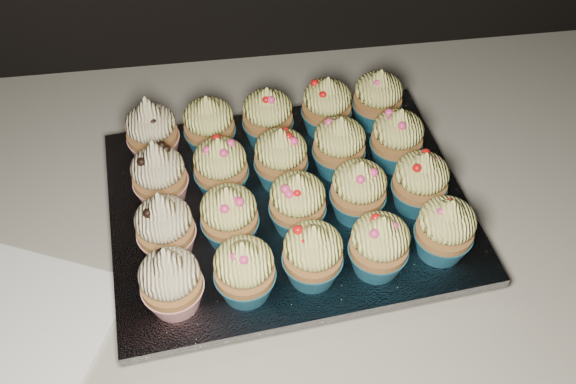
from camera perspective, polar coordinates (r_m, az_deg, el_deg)
The scene contains 25 objects.
cabinet at distance 1.22m, azimuth 11.37°, elevation -14.20°, with size 2.40×0.60×0.86m, color black.
worktop at distance 0.86m, azimuth 15.86°, elevation -0.35°, with size 2.44×0.64×0.04m, color beige.
napkin at distance 0.74m, azimuth -22.62°, elevation -11.16°, with size 0.18×0.18×0.00m, color white.
baking_tray at distance 0.77m, azimuth -0.00°, elevation -1.91°, with size 0.38×0.29×0.02m, color black.
foil_lining at distance 0.75m, azimuth -0.00°, elevation -1.10°, with size 0.41×0.32×0.01m, color silver.
cupcake_0 at distance 0.64m, azimuth -10.37°, elevation -7.76°, with size 0.06×0.06×0.10m.
cupcake_1 at distance 0.65m, azimuth -3.89°, elevation -6.95°, with size 0.06×0.06×0.08m.
cupcake_2 at distance 0.66m, azimuth 2.21°, elevation -5.54°, with size 0.06×0.06×0.08m.
cupcake_3 at distance 0.67m, azimuth 8.10°, elevation -4.70°, with size 0.06×0.06×0.08m.
cupcake_4 at distance 0.69m, azimuth 13.78°, elevation -3.22°, with size 0.06×0.06×0.08m.
cupcake_5 at distance 0.69m, azimuth -10.89°, elevation -3.04°, with size 0.06×0.06×0.10m.
cupcake_6 at distance 0.69m, azimuth -5.24°, elevation -2.15°, with size 0.06×0.06×0.08m.
cupcake_7 at distance 0.70m, azimuth 0.84°, elevation -0.99°, with size 0.06×0.06×0.08m.
cupcake_8 at distance 0.71m, azimuth 6.28°, elevation 0.13°, with size 0.06×0.06×0.08m.
cupcake_9 at distance 0.73m, azimuth 11.67°, elevation 0.88°, with size 0.06×0.06×0.08m.
cupcake_10 at distance 0.73m, azimuth -11.38°, elevation 1.47°, with size 0.06×0.06×0.10m.
cupcake_11 at distance 0.74m, azimuth -6.00°, elevation 2.19°, with size 0.06×0.06×0.08m.
cupcake_12 at distance 0.74m, azimuth -0.64°, elevation 3.03°, with size 0.06×0.06×0.08m.
cupcake_13 at distance 0.76m, azimuth 4.56°, elevation 4.08°, with size 0.06×0.06×0.08m.
cupcake_14 at distance 0.78m, azimuth 9.66°, elevation 4.71°, with size 0.06×0.06×0.08m.
cupcake_15 at distance 0.79m, azimuth -12.01°, elevation 5.30°, with size 0.06×0.06×0.10m.
cupcake_16 at distance 0.79m, azimuth -7.02°, elevation 5.88°, with size 0.06×0.06×0.08m.
cupcake_17 at distance 0.79m, azimuth -1.82°, elevation 6.68°, with size 0.06×0.06×0.08m.
cupcake_18 at distance 0.81m, azimuth 3.45°, elevation 7.59°, with size 0.06×0.06×0.08m.
cupcake_19 at distance 0.82m, azimuth 7.98°, elevation 8.19°, with size 0.06×0.06×0.08m.
Camera 1 is at (-0.30, 1.20, 1.51)m, focal length 40.00 mm.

